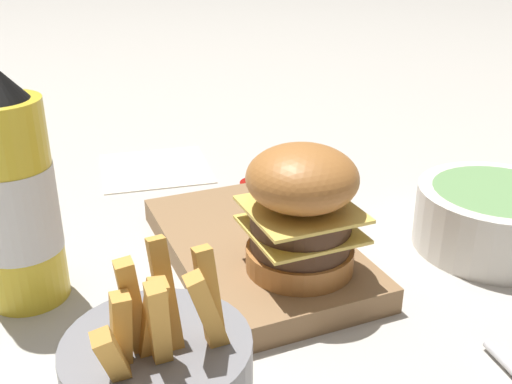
{
  "coord_description": "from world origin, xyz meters",
  "views": [
    {
      "loc": [
        -0.51,
        0.21,
        0.31
      ],
      "look_at": [
        -0.03,
        0.01,
        0.07
      ],
      "focal_mm": 42.0,
      "sensor_mm": 36.0,
      "label": 1
    }
  ],
  "objects": [
    {
      "name": "side_bowl",
      "position": [
        -0.1,
        -0.23,
        0.03
      ],
      "size": [
        0.16,
        0.16,
        0.06
      ],
      "color": "silver",
      "rests_on": "ground_plane"
    },
    {
      "name": "burger",
      "position": [
        -0.09,
        -0.01,
        0.08
      ],
      "size": [
        0.1,
        0.1,
        0.11
      ],
      "color": "#AD6B33",
      "rests_on": "serving_board"
    },
    {
      "name": "serving_board",
      "position": [
        -0.03,
        0.01,
        0.01
      ],
      "size": [
        0.26,
        0.16,
        0.02
      ],
      "color": "olive",
      "rests_on": "ground_plane"
    },
    {
      "name": "ground_plane",
      "position": [
        0.0,
        0.0,
        0.0
      ],
      "size": [
        6.0,
        6.0,
        0.0
      ],
      "primitive_type": "plane",
      "color": "#B7B2A8"
    },
    {
      "name": "parchment_square",
      "position": [
        0.25,
        0.04,
        0.0
      ],
      "size": [
        0.16,
        0.16,
        0.0
      ],
      "color": "beige",
      "rests_on": "ground_plane"
    },
    {
      "name": "ketchup_bottle",
      "position": [
        -0.01,
        0.22,
        0.1
      ],
      "size": [
        0.07,
        0.07,
        0.21
      ],
      "color": "yellow",
      "rests_on": "ground_plane"
    },
    {
      "name": "ketchup_puddle",
      "position": [
        0.15,
        -0.07,
        0.0
      ],
      "size": [
        0.04,
        0.04,
        0.0
      ],
      "color": "#9E140F",
      "rests_on": "ground_plane"
    }
  ]
}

